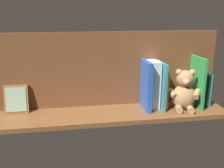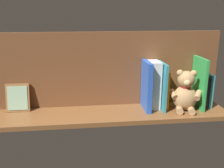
{
  "view_description": "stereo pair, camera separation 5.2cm",
  "coord_description": "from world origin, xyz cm",
  "px_view_note": "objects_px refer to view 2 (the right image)",
  "views": [
    {
      "loc": [
        19.19,
        117.42,
        48.96
      ],
      "look_at": [
        0.0,
        0.0,
        14.25
      ],
      "focal_mm": 41.48,
      "sensor_mm": 36.0,
      "label": 1
    },
    {
      "loc": [
        14.01,
        118.15,
        48.96
      ],
      "look_at": [
        0.0,
        0.0,
        14.25
      ],
      "focal_mm": 41.48,
      "sensor_mm": 36.0,
      "label": 2
    }
  ],
  "objects_px": {
    "book_0": "(207,89)",
    "dictionary_thick_white": "(154,85)",
    "teddy_bear": "(185,93)",
    "picture_frame_leaning": "(18,98)"
  },
  "relations": [
    {
      "from": "dictionary_thick_white",
      "to": "teddy_bear",
      "type": "bearing_deg",
      "value": 159.41
    },
    {
      "from": "book_0",
      "to": "teddy_bear",
      "type": "xyz_separation_m",
      "value": [
        0.14,
        0.05,
        0.0
      ]
    },
    {
      "from": "dictionary_thick_white",
      "to": "picture_frame_leaning",
      "type": "height_order",
      "value": "dictionary_thick_white"
    },
    {
      "from": "book_0",
      "to": "dictionary_thick_white",
      "type": "height_order",
      "value": "dictionary_thick_white"
    },
    {
      "from": "dictionary_thick_white",
      "to": "book_0",
      "type": "bearing_deg",
      "value": 179.52
    },
    {
      "from": "dictionary_thick_white",
      "to": "picture_frame_leaning",
      "type": "xyz_separation_m",
      "value": [
        0.68,
        -0.03,
        -0.05
      ]
    },
    {
      "from": "teddy_bear",
      "to": "dictionary_thick_white",
      "type": "xyz_separation_m",
      "value": [
        0.15,
        -0.06,
        0.03
      ]
    },
    {
      "from": "book_0",
      "to": "dictionary_thick_white",
      "type": "distance_m",
      "value": 0.29
    },
    {
      "from": "book_0",
      "to": "teddy_bear",
      "type": "distance_m",
      "value": 0.15
    },
    {
      "from": "book_0",
      "to": "picture_frame_leaning",
      "type": "xyz_separation_m",
      "value": [
        0.96,
        -0.03,
        -0.02
      ]
    }
  ]
}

